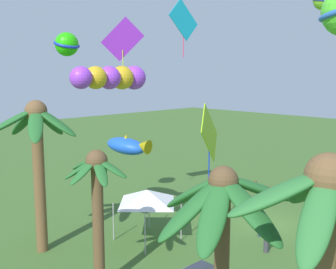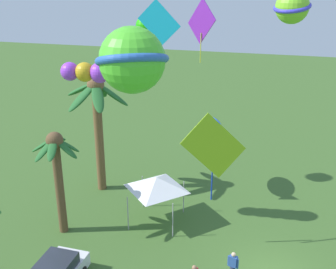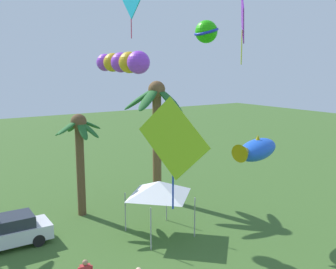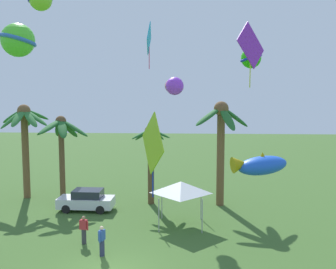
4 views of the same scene
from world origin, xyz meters
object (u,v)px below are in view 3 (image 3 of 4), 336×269
(palm_tree_1, at_px, (156,114))
(kite_fish_7, at_px, (256,149))
(festival_tent, at_px, (159,188))
(parked_car_0, at_px, (9,231))
(kite_diamond_4, at_px, (173,140))
(kite_diamond_3, at_px, (243,17))
(kite_tube_5, at_px, (123,62))
(palm_tree_2, at_px, (80,144))
(kite_ball_0, at_px, (206,32))

(palm_tree_1, xyz_separation_m, kite_fish_7, (1.63, -7.06, -1.23))
(festival_tent, bearing_deg, parked_car_0, 157.31)
(kite_diamond_4, distance_m, kite_fish_7, 6.12)
(kite_diamond_3, relative_size, kite_diamond_4, 0.79)
(festival_tent, height_order, kite_fish_7, kite_fish_7)
(palm_tree_1, height_order, kite_diamond_3, kite_diamond_3)
(palm_tree_1, distance_m, kite_tube_5, 5.14)
(palm_tree_2, relative_size, kite_ball_0, 4.09)
(palm_tree_2, distance_m, kite_diamond_4, 8.34)
(kite_ball_0, xyz_separation_m, kite_diamond_4, (-5.92, -5.26, -4.93))
(parked_car_0, height_order, kite_diamond_4, kite_diamond_4)
(festival_tent, height_order, kite_tube_5, kite_tube_5)
(festival_tent, bearing_deg, kite_ball_0, 22.97)
(kite_diamond_4, bearing_deg, kite_diamond_3, 18.34)
(palm_tree_2, xyz_separation_m, kite_diamond_4, (0.89, -8.17, 1.43))
(palm_tree_1, xyz_separation_m, kite_diamond_4, (-4.25, -8.11, 0.06))
(parked_car_0, bearing_deg, kite_tube_5, -2.33)
(palm_tree_2, height_order, kite_ball_0, kite_ball_0)
(kite_tube_5, bearing_deg, festival_tent, -76.78)
(palm_tree_1, height_order, kite_diamond_4, palm_tree_1)
(kite_diamond_3, xyz_separation_m, kite_tube_5, (-4.52, 4.18, -2.17))
(festival_tent, bearing_deg, kite_tube_5, 103.22)
(kite_diamond_4, distance_m, kite_tube_5, 6.79)
(palm_tree_2, bearing_deg, parked_car_0, -156.17)
(parked_car_0, relative_size, kite_tube_5, 0.92)
(kite_diamond_4, bearing_deg, palm_tree_1, 62.32)
(parked_car_0, distance_m, festival_tent, 7.56)
(parked_car_0, bearing_deg, kite_diamond_4, -49.38)
(palm_tree_1, bearing_deg, palm_tree_2, 179.30)
(palm_tree_1, relative_size, kite_ball_0, 5.30)
(palm_tree_2, relative_size, parked_car_0, 1.52)
(palm_tree_1, height_order, festival_tent, palm_tree_1)
(festival_tent, bearing_deg, palm_tree_1, 59.48)
(festival_tent, height_order, kite_ball_0, kite_ball_0)
(kite_tube_5, bearing_deg, kite_fish_7, -44.30)
(palm_tree_2, relative_size, kite_diamond_3, 1.63)
(festival_tent, xyz_separation_m, kite_tube_5, (-0.61, 2.59, 6.35))
(palm_tree_1, xyz_separation_m, kite_diamond_3, (1.12, -6.33, 5.38))
(parked_car_0, xyz_separation_m, kite_fish_7, (11.21, -5.16, 3.64))
(kite_ball_0, height_order, kite_diamond_4, kite_ball_0)
(kite_diamond_3, bearing_deg, festival_tent, 157.85)
(palm_tree_2, height_order, kite_diamond_4, kite_diamond_4)
(palm_tree_1, xyz_separation_m, festival_tent, (-2.79, -4.74, -3.15))
(kite_diamond_3, relative_size, kite_tube_5, 0.85)
(kite_diamond_4, xyz_separation_m, kite_fish_7, (5.88, 1.05, -1.29))
(kite_ball_0, relative_size, kite_fish_7, 0.42)
(kite_tube_5, relative_size, kite_fish_7, 1.24)
(parked_car_0, xyz_separation_m, kite_ball_0, (11.25, -0.95, 9.85))
(palm_tree_1, distance_m, kite_diamond_4, 9.16)
(festival_tent, xyz_separation_m, kite_diamond_3, (3.91, -1.59, 8.53))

